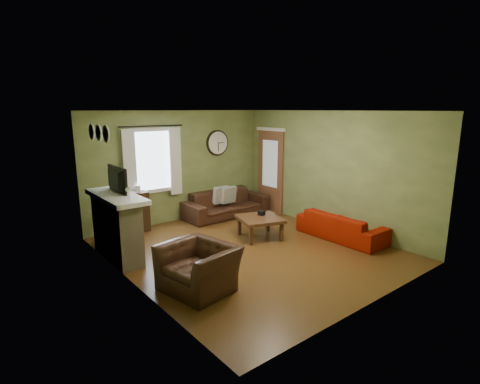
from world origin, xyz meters
TOP-DOWN VIEW (x-y plane):
  - floor at (0.00, 0.00)m, footprint 4.60×5.20m
  - ceiling at (0.00, 0.00)m, footprint 4.60×5.20m
  - wall_left at (-2.30, 0.00)m, footprint 0.00×5.20m
  - wall_right at (2.30, 0.00)m, footprint 0.00×5.20m
  - wall_back at (0.00, 2.60)m, footprint 4.60×0.00m
  - wall_front at (0.00, -2.60)m, footprint 4.60×0.00m
  - fireplace at (-2.10, 1.15)m, footprint 0.40×1.40m
  - firebox at (-1.91, 1.15)m, footprint 0.04×0.60m
  - mantel at (-2.07, 1.15)m, footprint 0.58×1.60m
  - tv at (-2.05, 1.30)m, footprint 0.08×0.60m
  - tv_screen at (-1.97, 1.30)m, footprint 0.02×0.62m
  - medallion_left at (-2.28, 0.80)m, footprint 0.28×0.28m
  - medallion_mid at (-2.28, 1.15)m, footprint 0.28×0.28m
  - medallion_right at (-2.28, 1.50)m, footprint 0.28×0.28m
  - window_pane at (-0.70, 2.58)m, footprint 1.00×0.02m
  - curtain_rod at (-0.70, 2.48)m, footprint 0.03×0.03m
  - curtain_left at (-1.25, 2.48)m, footprint 0.28×0.04m
  - curtain_right at (-0.15, 2.48)m, footprint 0.28×0.04m
  - wall_clock at (1.10, 2.55)m, footprint 0.64×0.06m
  - door at (2.27, 1.85)m, footprint 0.05×0.90m
  - bookshelf at (-1.33, 2.38)m, footprint 0.74×0.31m
  - book at (-1.37, 2.33)m, footprint 0.23×0.27m
  - sofa_brown at (1.05, 2.15)m, footprint 2.18×0.85m
  - pillow_left at (1.07, 2.08)m, footprint 0.40×0.13m
  - pillow_right at (0.93, 2.19)m, footprint 0.42×0.13m
  - sofa_red at (1.92, -0.68)m, footprint 0.73×1.85m
  - armchair at (-1.60, -0.75)m, footprint 1.09×1.20m
  - coffee_table at (0.62, 0.39)m, footprint 1.05×1.05m
  - tissue_box at (0.75, 0.49)m, footprint 0.15×0.15m
  - wine_glass_a at (-2.05, 0.59)m, footprint 0.08×0.08m
  - wine_glass_b at (-2.05, 0.67)m, footprint 0.07×0.07m

SIDE VIEW (x-z plane):
  - floor at x=0.00m, z-range 0.00..0.00m
  - coffee_table at x=0.62m, z-range 0.00..0.44m
  - sofa_red at x=1.92m, z-range 0.00..0.54m
  - firebox at x=-1.91m, z-range 0.02..0.57m
  - sofa_brown at x=1.05m, z-range 0.00..0.64m
  - armchair at x=-1.60m, z-range 0.00..0.68m
  - tissue_box at x=0.75m, z-range 0.35..0.45m
  - bookshelf at x=-1.33m, z-range 0.00..0.88m
  - fireplace at x=-2.10m, z-range 0.00..1.10m
  - pillow_left at x=1.07m, z-range 0.35..0.75m
  - pillow_right at x=0.93m, z-range 0.34..0.76m
  - book at x=-1.37m, z-range 0.95..0.97m
  - door at x=2.27m, z-range 0.00..2.10m
  - mantel at x=-2.07m, z-range 1.10..1.18m
  - wine_glass_b at x=-2.05m, z-range 1.18..1.37m
  - wine_glass_a at x=-2.05m, z-range 1.18..1.40m
  - wall_left at x=-2.30m, z-range 0.00..2.60m
  - wall_right at x=2.30m, z-range 0.00..2.60m
  - wall_back at x=0.00m, z-range 0.00..2.60m
  - wall_front at x=0.00m, z-range 0.00..2.60m
  - tv at x=-2.05m, z-range 1.18..1.53m
  - tv_screen at x=-1.97m, z-range 1.23..1.59m
  - curtain_left at x=-1.25m, z-range 0.67..2.23m
  - curtain_right at x=-0.15m, z-range 0.67..2.23m
  - window_pane at x=-0.70m, z-range 0.85..2.15m
  - wall_clock at x=1.10m, z-range 1.48..2.12m
  - medallion_left at x=-2.28m, z-range 2.24..2.26m
  - medallion_mid at x=-2.28m, z-range 2.24..2.26m
  - medallion_right at x=-2.28m, z-range 2.24..2.26m
  - curtain_rod at x=-0.70m, z-range 1.52..3.02m
  - ceiling at x=0.00m, z-range 2.60..2.60m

